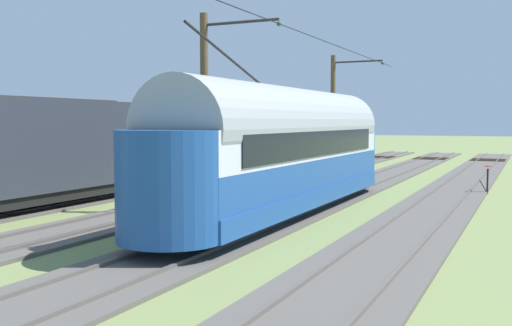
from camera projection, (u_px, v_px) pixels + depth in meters
name	position (u px, v px, depth m)	size (l,w,h in m)	color
ground_plane	(234.00, 209.00, 21.09)	(220.00, 220.00, 0.00)	olive
track_streetcar_siding	(421.00, 220.00, 18.59)	(2.80, 80.00, 0.18)	#56514C
track_adjacent_siding	(293.00, 211.00, 20.44)	(2.80, 80.00, 0.18)	#56514C
track_third_siding	(186.00, 203.00, 22.30)	(2.80, 80.00, 0.18)	#56514C
track_outer_siding	(96.00, 197.00, 24.16)	(2.80, 80.00, 0.18)	#56514C
vintage_streetcar	(286.00, 149.00, 19.65)	(2.65, 16.38, 5.37)	#1E4C93
boxcar_adjacent	(17.00, 150.00, 20.39)	(2.96, 11.11, 3.85)	#2D333D
catenary_pole_foreground	(334.00, 114.00, 33.06)	(3.00, 0.28, 6.84)	brown
catenary_pole_mid_near	(207.00, 109.00, 20.14)	(3.00, 0.28, 6.84)	brown
switch_stand	(487.00, 178.00, 25.51)	(0.50, 0.30, 1.24)	black
spare_tie_stack	(48.00, 186.00, 26.22)	(2.40, 2.40, 0.54)	#382819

